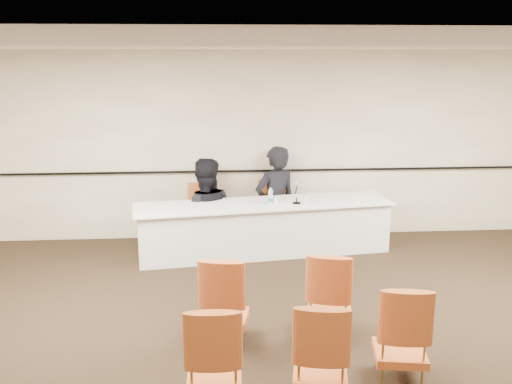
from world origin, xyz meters
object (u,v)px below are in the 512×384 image
panelist_second (205,219)px  aud_chair_front_mid (329,293)px  panelist_main_chair (275,211)px  aud_chair_back_right (401,331)px  aud_chair_back_mid (321,350)px  water_bottle (271,196)px  panel_table (264,228)px  panelist_main (275,207)px  microphone (297,193)px  aud_chair_back_left (214,354)px  coffee_cup (306,200)px  panelist_second_chair (205,215)px  drinking_glass (276,200)px  aud_chair_front_left (225,298)px

panelist_second → aud_chair_front_mid: size_ratio=2.06×
panelist_main_chair → aud_chair_back_right: 4.17m
aud_chair_back_mid → water_bottle: bearing=100.9°
panel_table → panelist_main: bearing=61.2°
microphone → aud_chair_front_mid: size_ratio=0.33×
panelist_main → aud_chair_back_left: size_ratio=2.07×
water_bottle → coffee_cup: water_bottle is taller
aud_chair_front_mid → aud_chair_back_mid: (-0.31, -1.17, 0.00)m
panel_table → microphone: bearing=-14.6°
microphone → water_bottle: 0.39m
panelist_second → coffee_cup: (1.50, -0.54, 0.43)m
panelist_second_chair → microphone: microphone is taller
coffee_cup → microphone: bearing=169.5°
panel_table → water_bottle: water_bottle is taller
microphone → aud_chair_back_right: 3.51m
water_bottle → aud_chair_front_mid: size_ratio=0.26×
panel_table → panelist_second_chair: (-0.90, 0.45, 0.09)m
panelist_second → aud_chair_back_mid: panelist_second is taller
panelist_second → drinking_glass: panelist_second is taller
panelist_second_chair → microphone: (1.37, -0.51, 0.45)m
coffee_cup → aud_chair_front_left: 2.90m
water_bottle → coffee_cup: 0.52m
aud_chair_front_mid → microphone: bearing=104.5°
aud_chair_back_mid → panel_table: bearing=102.3°
panelist_main → panelist_second: bearing=-16.1°
microphone → panelist_second: bearing=161.3°
panelist_second → water_bottle: panelist_second is taller
panelist_main → aud_chair_back_left: panelist_main is taller
panelist_second → microphone: size_ratio=6.24×
coffee_cup → aud_chair_front_mid: 2.57m
panelist_second_chair → aud_chair_back_right: same height
aud_chair_back_left → coffee_cup: bearing=71.2°
microphone → drinking_glass: size_ratio=3.13×
panelist_second → panelist_second_chair: size_ratio=2.06×
panelist_main → aud_chair_back_right: panelist_main is taller
panelist_second_chair → aud_chair_front_mid: 3.37m
aud_chair_back_right → aud_chair_back_mid: bearing=-150.9°
panel_table → aud_chair_back_right: 3.63m
panel_table → panelist_main: (0.24, 0.60, 0.16)m
aud_chair_front_left → aud_chair_back_right: bearing=-17.1°
microphone → panel_table: bearing=174.8°
panelist_main → panel_table: bearing=45.1°
panelist_main → aud_chair_front_left: (-0.88, -3.28, -0.07)m
panel_table → aud_chair_front_left: (-0.64, -2.67, 0.09)m
panelist_second_chair → aud_chair_front_mid: same height
panelist_main → aud_chair_back_right: size_ratio=2.07×
water_bottle → coffee_cup: bearing=-4.0°
panel_table → panelist_main_chair: panelist_main_chair is taller
panelist_second_chair → panelist_second: bearing=0.0°
panelist_second → drinking_glass: (1.07, -0.48, 0.42)m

